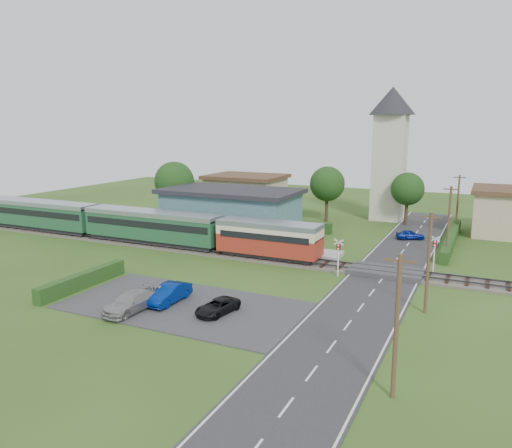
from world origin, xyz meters
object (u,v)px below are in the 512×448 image
at_px(pedestrian_far, 144,227).
at_px(crossing_signal_far, 435,248).
at_px(station_building, 231,211).
at_px(pedestrian_near, 279,239).
at_px(car_on_road, 410,235).
at_px(car_park_silver, 131,302).
at_px(car_park_dark, 218,306).
at_px(church_tower, 390,144).
at_px(crossing_signal_near, 338,252).
at_px(train, 129,223).
at_px(house_west, 246,193).
at_px(house_east, 512,212).
at_px(equipment_hut, 146,222).
at_px(car_park_blue, 169,293).

bearing_deg(pedestrian_far, crossing_signal_far, -96.42).
xyz_separation_m(station_building, pedestrian_near, (8.48, -5.57, -1.46)).
distance_m(car_on_road, car_park_silver, 34.03).
distance_m(car_on_road, pedestrian_far, 30.22).
distance_m(car_park_silver, car_park_dark, 5.98).
bearing_deg(car_park_silver, car_on_road, 70.33).
bearing_deg(church_tower, crossing_signal_near, -87.18).
bearing_deg(pedestrian_near, train, -5.78).
bearing_deg(car_on_road, house_west, 47.78).
bearing_deg(crossing_signal_near, car_park_dark, -112.40).
bearing_deg(church_tower, house_east, -14.93).
xyz_separation_m(equipment_hut, car_park_silver, (13.89, -19.70, -1.00)).
xyz_separation_m(crossing_signal_near, crossing_signal_far, (7.20, 4.80, 0.00)).
relative_size(crossing_signal_far, car_on_road, 1.06).
bearing_deg(house_east, car_park_blue, -122.29).
height_order(car_park_silver, car_park_dark, car_park_silver).
height_order(crossing_signal_far, car_on_road, crossing_signal_far).
relative_size(train, crossing_signal_far, 13.18).
xyz_separation_m(church_tower, house_east, (15.00, -4.00, -7.43)).
distance_m(church_tower, house_west, 21.55).
height_order(car_park_blue, pedestrian_near, pedestrian_near).
xyz_separation_m(train, crossing_signal_far, (31.46, 2.39, -0.04)).
bearing_deg(crossing_signal_near, house_west, 130.11).
relative_size(crossing_signal_far, car_park_dark, 0.93).
bearing_deg(pedestrian_far, crossing_signal_near, -107.70).
xyz_separation_m(equipment_hut, pedestrian_far, (0.07, -0.54, -0.54)).
bearing_deg(equipment_hut, car_park_silver, -54.81).
relative_size(station_building, house_east, 1.82).
bearing_deg(car_park_blue, car_park_silver, -118.31).
bearing_deg(house_east, car_park_silver, -122.05).
xyz_separation_m(house_west, car_park_silver, (10.89, -39.50, -2.05)).
relative_size(house_west, crossing_signal_far, 3.30).
height_order(church_tower, car_park_silver, church_tower).
bearing_deg(crossing_signal_near, car_park_blue, -128.29).
relative_size(house_west, house_east, 1.23).
bearing_deg(train, crossing_signal_near, -5.67).
bearing_deg(car_park_blue, station_building, 107.68).
xyz_separation_m(equipment_hut, car_on_road, (27.85, 11.33, -1.17)).
height_order(equipment_hut, church_tower, church_tower).
relative_size(car_on_road, car_park_dark, 0.87).
distance_m(equipment_hut, pedestrian_near, 16.49).
height_order(crossing_signal_near, car_on_road, crossing_signal_near).
bearing_deg(car_park_dark, church_tower, 95.09).
bearing_deg(pedestrian_near, pedestrian_far, -14.95).
distance_m(house_west, car_park_silver, 41.03).
bearing_deg(pedestrian_far, equipment_hut, 0.98).
height_order(church_tower, car_park_dark, church_tower).
height_order(station_building, car_on_road, station_building).
bearing_deg(crossing_signal_near, house_east, 60.87).
relative_size(house_west, crossing_signal_near, 3.30).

